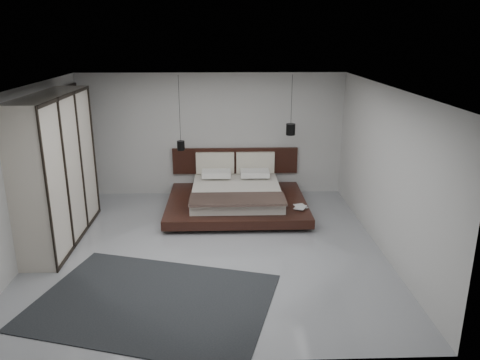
{
  "coord_description": "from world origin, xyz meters",
  "views": [
    {
      "loc": [
        0.29,
        -7.52,
        3.63
      ],
      "look_at": [
        0.58,
        1.2,
        0.88
      ],
      "focal_mm": 35.0,
      "sensor_mm": 36.0,
      "label": 1
    }
  ],
  "objects_px": {
    "pendant_left": "(181,145)",
    "pendant_right": "(291,129)",
    "rug": "(153,301)",
    "bed": "(236,196)",
    "lattice_screen": "(75,146)",
    "wardrobe": "(56,169)"
  },
  "relations": [
    {
      "from": "rug",
      "to": "pendant_right",
      "type": "bearing_deg",
      "value": 58.84
    },
    {
      "from": "pendant_left",
      "to": "wardrobe",
      "type": "height_order",
      "value": "pendant_left"
    },
    {
      "from": "wardrobe",
      "to": "bed",
      "type": "bearing_deg",
      "value": 23.16
    },
    {
      "from": "bed",
      "to": "pendant_right",
      "type": "xyz_separation_m",
      "value": [
        1.19,
        0.47,
        1.35
      ]
    },
    {
      "from": "pendant_left",
      "to": "pendant_right",
      "type": "xyz_separation_m",
      "value": [
        2.37,
        0.0,
        0.33
      ]
    },
    {
      "from": "lattice_screen",
      "to": "pendant_left",
      "type": "relative_size",
      "value": 1.63
    },
    {
      "from": "lattice_screen",
      "to": "wardrobe",
      "type": "bearing_deg",
      "value": -82.56
    },
    {
      "from": "bed",
      "to": "rug",
      "type": "xyz_separation_m",
      "value": [
        -1.27,
        -3.6,
        -0.29
      ]
    },
    {
      "from": "pendant_left",
      "to": "wardrobe",
      "type": "relative_size",
      "value": 0.59
    },
    {
      "from": "lattice_screen",
      "to": "wardrobe",
      "type": "distance_m",
      "value": 1.94
    },
    {
      "from": "pendant_right",
      "to": "wardrobe",
      "type": "relative_size",
      "value": 0.47
    },
    {
      "from": "lattice_screen",
      "to": "rug",
      "type": "distance_m",
      "value": 4.87
    },
    {
      "from": "pendant_right",
      "to": "rug",
      "type": "bearing_deg",
      "value": -121.16
    },
    {
      "from": "pendant_left",
      "to": "lattice_screen",
      "type": "bearing_deg",
      "value": 177.99
    },
    {
      "from": "pendant_left",
      "to": "rug",
      "type": "bearing_deg",
      "value": -91.22
    },
    {
      "from": "wardrobe",
      "to": "lattice_screen",
      "type": "bearing_deg",
      "value": 97.44
    },
    {
      "from": "pendant_left",
      "to": "wardrobe",
      "type": "xyz_separation_m",
      "value": [
        -2.04,
        -1.85,
        0.01
      ]
    },
    {
      "from": "pendant_right",
      "to": "rug",
      "type": "distance_m",
      "value": 5.03
    },
    {
      "from": "pendant_right",
      "to": "wardrobe",
      "type": "distance_m",
      "value": 4.79
    },
    {
      "from": "pendant_right",
      "to": "bed",
      "type": "bearing_deg",
      "value": -158.57
    },
    {
      "from": "wardrobe",
      "to": "pendant_right",
      "type": "bearing_deg",
      "value": 22.7
    },
    {
      "from": "lattice_screen",
      "to": "pendant_right",
      "type": "height_order",
      "value": "pendant_right"
    }
  ]
}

